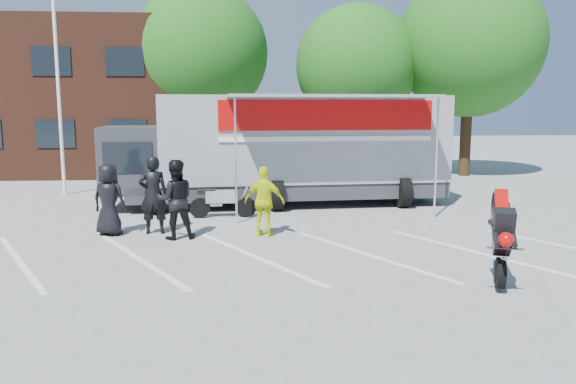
{
  "coord_description": "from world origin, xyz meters",
  "views": [
    {
      "loc": [
        0.04,
        -10.45,
        3.1
      ],
      "look_at": [
        0.92,
        1.45,
        1.3
      ],
      "focal_mm": 35.0,
      "sensor_mm": 36.0,
      "label": 1
    }
  ],
  "objects": [
    {
      "name": "ground",
      "position": [
        0.0,
        0.0,
        0.0
      ],
      "size": [
        100.0,
        100.0,
        0.0
      ],
      "primitive_type": "plane",
      "color": "#9C9C97",
      "rests_on": "ground"
    },
    {
      "name": "parking_bay_lines",
      "position": [
        0.0,
        1.0,
        0.01
      ],
      "size": [
        18.09,
        13.33,
        0.01
      ],
      "primitive_type": "cube",
      "rotation": [
        0.0,
        0.0,
        0.52
      ],
      "color": "white",
      "rests_on": "ground"
    },
    {
      "name": "office_building",
      "position": [
        -10.0,
        18.0,
        3.5
      ],
      "size": [
        18.0,
        8.0,
        7.0
      ],
      "primitive_type": "cube",
      "color": "#4D2718",
      "rests_on": "ground"
    },
    {
      "name": "flagpole",
      "position": [
        -6.24,
        10.0,
        5.05
      ],
      "size": [
        1.61,
        0.12,
        8.0
      ],
      "color": "white",
      "rests_on": "ground"
    },
    {
      "name": "tree_left",
      "position": [
        -2.0,
        16.0,
        5.57
      ],
      "size": [
        6.12,
        6.12,
        8.64
      ],
      "color": "#382314",
      "rests_on": "ground"
    },
    {
      "name": "tree_mid",
      "position": [
        5.0,
        15.0,
        4.94
      ],
      "size": [
        5.44,
        5.44,
        7.68
      ],
      "color": "#382314",
      "rests_on": "ground"
    },
    {
      "name": "tree_right",
      "position": [
        10.0,
        14.5,
        5.88
      ],
      "size": [
        6.46,
        6.46,
        9.12
      ],
      "color": "#382314",
      "rests_on": "ground"
    },
    {
      "name": "transporter_truck",
      "position": [
        1.36,
        7.34,
        0.0
      ],
      "size": [
        11.23,
        5.99,
        3.47
      ],
      "primitive_type": null,
      "rotation": [
        0.0,
        0.0,
        0.07
      ],
      "color": "gray",
      "rests_on": "ground"
    },
    {
      "name": "parked_motorcycle",
      "position": [
        -0.64,
        5.32,
        0.0
      ],
      "size": [
        1.94,
        0.69,
        1.01
      ],
      "primitive_type": null,
      "rotation": [
        0.0,
        0.0,
        1.6
      ],
      "color": "#B8B8BD",
      "rests_on": "ground"
    },
    {
      "name": "stunt_bike_rider",
      "position": [
        4.5,
        -0.97,
        0.0
      ],
      "size": [
        1.16,
        1.69,
        1.81
      ],
      "primitive_type": null,
      "rotation": [
        0.0,
        0.0,
        -0.31
      ],
      "color": "black",
      "rests_on": "ground"
    },
    {
      "name": "spectator_leather_a",
      "position": [
        -3.32,
        3.31,
        0.88
      ],
      "size": [
        0.99,
        0.8,
        1.76
      ],
      "primitive_type": "imported",
      "rotation": [
        0.0,
        0.0,
        2.82
      ],
      "color": "black",
      "rests_on": "ground"
    },
    {
      "name": "spectator_leather_b",
      "position": [
        -2.26,
        3.41,
        0.97
      ],
      "size": [
        0.73,
        0.49,
        1.94
      ],
      "primitive_type": "imported",
      "rotation": [
        0.0,
        0.0,
        3.18
      ],
      "color": "black",
      "rests_on": "ground"
    },
    {
      "name": "spectator_leather_c",
      "position": [
        -1.66,
        2.79,
        0.95
      ],
      "size": [
        1.05,
        0.89,
        1.89
      ],
      "primitive_type": "imported",
      "rotation": [
        0.0,
        0.0,
        3.35
      ],
      "color": "black",
      "rests_on": "ground"
    },
    {
      "name": "spectator_hivis",
      "position": [
        0.46,
        2.9,
        0.86
      ],
      "size": [
        1.08,
        0.72,
        1.71
      ],
      "primitive_type": "imported",
      "rotation": [
        0.0,
        0.0,
        2.81
      ],
      "color": "#DEED0C",
      "rests_on": "ground"
    }
  ]
}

